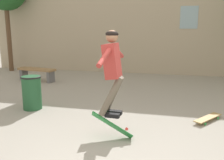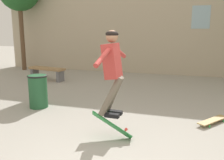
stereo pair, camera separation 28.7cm
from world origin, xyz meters
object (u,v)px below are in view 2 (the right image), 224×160
at_px(skater, 112,66).
at_px(skateboard_flipping, 112,125).
at_px(park_bench, 47,71).
at_px(skateboard_resting, 213,120).
at_px(trash_bin, 38,90).

bearing_deg(skater, skateboard_flipping, -78.30).
relative_size(park_bench, skater, 1.03).
xyz_separation_m(skateboard_flipping, skateboard_resting, (1.81, 1.31, -0.18)).
height_order(skater, skateboard_flipping, skater).
height_order(trash_bin, skateboard_resting, trash_bin).
distance_m(trash_bin, skater, 2.73).
distance_m(park_bench, trash_bin, 3.44).
bearing_deg(skateboard_resting, skateboard_flipping, -17.86).
bearing_deg(park_bench, skater, -37.03).
bearing_deg(skateboard_flipping, park_bench, 132.75).
xyz_separation_m(park_bench, skateboard_flipping, (3.93, -4.20, -0.10)).
xyz_separation_m(trash_bin, skater, (2.30, -1.15, 0.89)).
relative_size(skateboard_flipping, skateboard_resting, 1.02).
relative_size(park_bench, skateboard_flipping, 1.92).
xyz_separation_m(skater, skateboard_resting, (1.81, 1.28, -1.26)).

